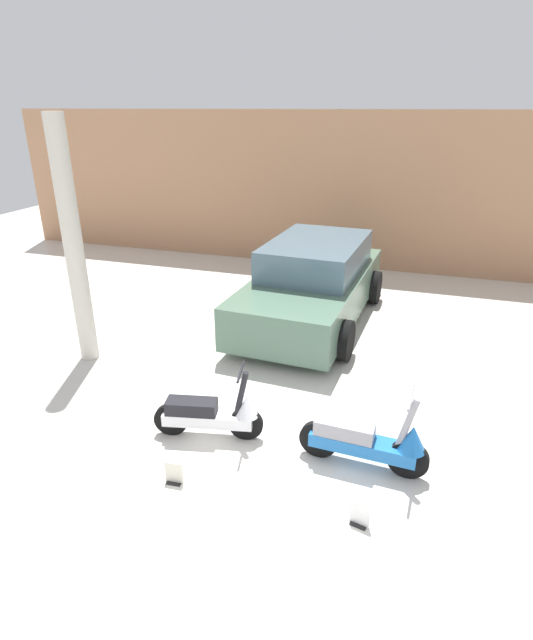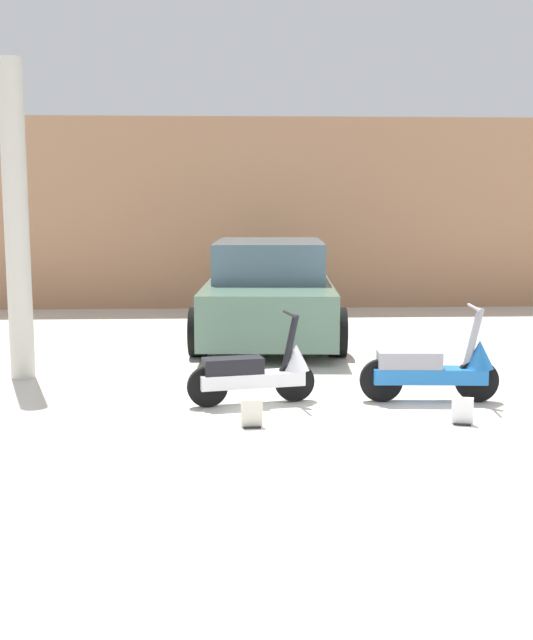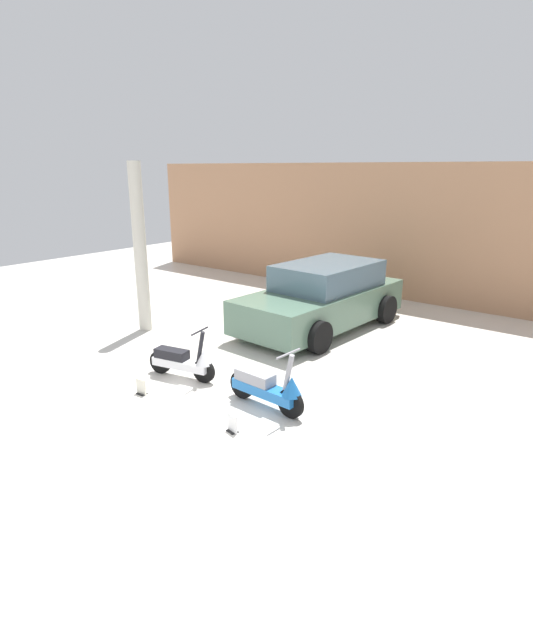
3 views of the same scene
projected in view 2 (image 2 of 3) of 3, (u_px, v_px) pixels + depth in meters
name	position (u px, v px, depth m)	size (l,w,h in m)	color
ground_plane	(368.00, 427.00, 7.43)	(28.00, 28.00, 0.00)	silver
wall_back	(296.00, 214.00, 15.57)	(19.60, 0.12, 3.68)	tan
scooter_front_left	(257.00, 372.00, 8.26)	(1.33, 0.56, 0.94)	black
scooter_front_right	(436.00, 368.00, 8.34)	(1.45, 0.52, 1.01)	black
car_rear_left	(269.00, 292.00, 12.16)	(2.31, 4.46, 1.48)	#51705B
placard_near_left_scooter	(252.00, 415.00, 7.42)	(0.20, 0.13, 0.26)	black
placard_near_right_scooter	(462.00, 412.00, 7.52)	(0.20, 0.15, 0.26)	black
support_column_side	(16.00, 222.00, 9.25)	(0.28, 0.28, 3.68)	beige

